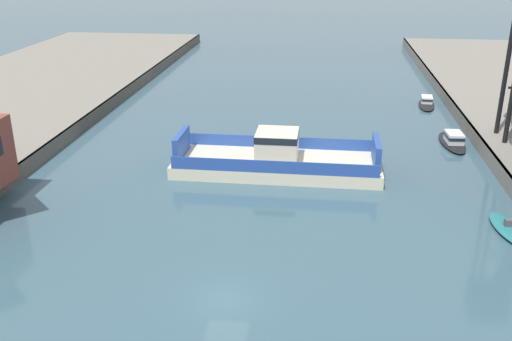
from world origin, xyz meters
TOP-DOWN VIEW (x-y plane):
  - ground_plane at (0.00, 0.00)m, footprint 400.00×400.00m
  - chain_ferry at (1.28, 20.23)m, footprint 18.44×6.69m
  - moored_boat_near_left at (18.72, 10.67)m, footprint 2.46×5.65m
  - moored_boat_near_right at (18.20, 44.62)m, footprint 2.61×6.44m
  - moored_boat_mid_left at (18.45, 29.42)m, footprint 2.47×7.03m

SIDE VIEW (x-z plane):
  - ground_plane at x=0.00m, z-range 0.00..0.00m
  - moored_boat_near_left at x=18.72m, z-range -0.24..0.69m
  - moored_boat_near_right at x=18.20m, z-range -0.15..0.99m
  - moored_boat_mid_left at x=18.45m, z-range -0.18..1.26m
  - chain_ferry at x=1.28m, z-range -0.74..3.00m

